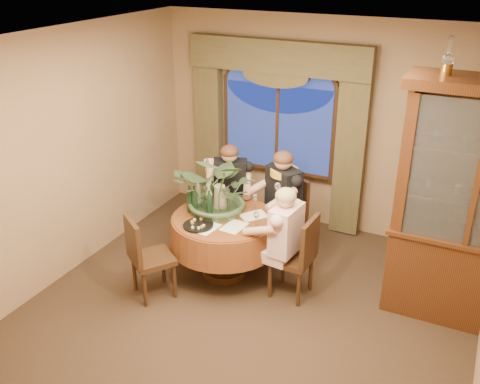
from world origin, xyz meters
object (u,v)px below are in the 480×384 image
at_px(oil_lamp_left, 449,56).
at_px(wine_bottle_4, 190,199).
at_px(wine_bottle_0, 209,200).
at_px(wine_bottle_3, 213,194).
at_px(chair_right, 291,256).
at_px(person_pink, 286,244).
at_px(chair_front_left, 153,257).
at_px(wine_bottle_5, 209,204).
at_px(person_back, 230,194).
at_px(dining_table, 225,245).
at_px(centerpiece_plant, 220,161).
at_px(wine_bottle_1, 195,200).
at_px(olive_bowl, 228,217).
at_px(wine_bottle_2, 198,193).
at_px(person_scarf, 283,204).
at_px(stoneware_vase, 220,198).
at_px(china_cabinet, 472,208).
at_px(chair_back_right, 284,217).
at_px(chair_back, 224,207).

bearing_deg(oil_lamp_left, wine_bottle_4, -170.76).
relative_size(wine_bottle_0, wine_bottle_3, 1.00).
height_order(chair_right, person_pink, person_pink).
relative_size(chair_front_left, wine_bottle_5, 2.91).
bearing_deg(person_back, person_pink, 120.67).
height_order(dining_table, centerpiece_plant, centerpiece_plant).
height_order(wine_bottle_1, wine_bottle_4, same).
distance_m(oil_lamp_left, olive_bowl, 2.79).
height_order(person_back, wine_bottle_2, person_back).
height_order(chair_front_left, centerpiece_plant, centerpiece_plant).
relative_size(person_scarf, wine_bottle_3, 4.19).
bearing_deg(dining_table, stoneware_vase, 132.49).
relative_size(chair_front_left, person_pink, 0.74).
xyz_separation_m(dining_table, wine_bottle_1, (-0.35, -0.05, 0.54)).
distance_m(china_cabinet, person_pink, 1.88).
relative_size(stoneware_vase, wine_bottle_4, 0.93).
bearing_deg(wine_bottle_5, person_scarf, 53.35).
relative_size(person_pink, person_scarf, 0.94).
xyz_separation_m(person_scarf, wine_bottle_4, (-0.85, -0.76, 0.22)).
xyz_separation_m(chair_front_left, wine_bottle_1, (0.16, 0.66, 0.44)).
distance_m(chair_right, chair_back_right, 0.93).
bearing_deg(centerpiece_plant, wine_bottle_2, 178.82).
relative_size(china_cabinet, olive_bowl, 15.82).
distance_m(oil_lamp_left, chair_right, 2.54).
bearing_deg(wine_bottle_1, stoneware_vase, 40.11).
height_order(wine_bottle_1, wine_bottle_2, same).
distance_m(chair_back, wine_bottle_0, 0.84).
height_order(centerpiece_plant, wine_bottle_2, centerpiece_plant).
bearing_deg(chair_back, chair_front_left, 56.75).
distance_m(china_cabinet, olive_bowl, 2.53).
bearing_deg(stoneware_vase, oil_lamp_left, 5.63).
relative_size(oil_lamp_left, chair_back_right, 0.35).
bearing_deg(wine_bottle_2, centerpiece_plant, -1.18).
height_order(person_back, person_scarf, person_scarf).
relative_size(chair_right, chair_back, 1.00).
relative_size(centerpiece_plant, wine_bottle_0, 3.34).
bearing_deg(wine_bottle_1, wine_bottle_0, 25.18).
height_order(chair_front_left, wine_bottle_4, wine_bottle_4).
xyz_separation_m(olive_bowl, wine_bottle_5, (-0.21, -0.05, 0.14)).
distance_m(oil_lamp_left, chair_back, 3.31).
bearing_deg(chair_right, person_scarf, 31.40).
relative_size(wine_bottle_1, wine_bottle_4, 1.00).
xyz_separation_m(centerpiece_plant, wine_bottle_0, (-0.10, -0.09, -0.46)).
bearing_deg(wine_bottle_3, olive_bowl, -33.56).
xyz_separation_m(person_pink, stoneware_vase, (-0.91, 0.23, 0.26)).
relative_size(oil_lamp_left, wine_bottle_1, 1.03).
xyz_separation_m(chair_right, centerpiece_plant, (-0.94, 0.15, 0.90)).
bearing_deg(stoneware_vase, chair_right, -10.70).
bearing_deg(dining_table, chair_back, 118.20).
distance_m(person_back, wine_bottle_4, 0.83).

